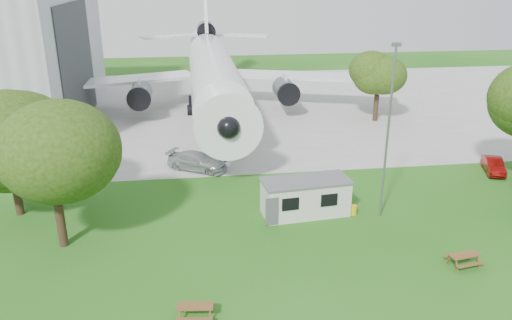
{
  "coord_description": "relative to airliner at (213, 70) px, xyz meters",
  "views": [
    {
      "loc": [
        -4.79,
        -24.18,
        16.28
      ],
      "look_at": [
        -0.47,
        8.0,
        4.0
      ],
      "focal_mm": 35.0,
      "sensor_mm": 36.0,
      "label": 1
    }
  ],
  "objects": [
    {
      "name": "ground",
      "position": [
        2.0,
        -35.86,
        -5.27
      ],
      "size": [
        160.0,
        160.0,
        0.0
      ],
      "primitive_type": "plane",
      "color": "#387724"
    },
    {
      "name": "concrete_apron",
      "position": [
        2.0,
        2.14,
        -5.25
      ],
      "size": [
        120.0,
        46.0,
        0.03
      ],
      "primitive_type": "cube",
      "color": "#B7B7B2",
      "rests_on": "ground"
    },
    {
      "name": "airliner",
      "position": [
        0.0,
        0.0,
        0.0
      ],
      "size": [
        46.36,
        47.73,
        17.69
      ],
      "color": "white",
      "rests_on": "ground"
    },
    {
      "name": "site_cabin",
      "position": [
        4.98,
        -28.62,
        -3.96
      ],
      "size": [
        6.87,
        3.33,
        2.62
      ],
      "color": "beige",
      "rests_on": "ground"
    },
    {
      "name": "picnic_west",
      "position": [
        -3.05,
        -39.23,
        -5.27
      ],
      "size": [
        1.96,
        1.7,
        0.76
      ],
      "primitive_type": null,
      "rotation": [
        0.0,
        0.0,
        -0.12
      ],
      "color": "brown",
      "rests_on": "ground"
    },
    {
      "name": "picnic_east",
      "position": [
        12.72,
        -36.53,
        -5.27
      ],
      "size": [
        2.02,
        1.77,
        0.76
      ],
      "primitive_type": null,
      "rotation": [
        0.0,
        0.0,
        0.16
      ],
      "color": "brown",
      "rests_on": "ground"
    },
    {
      "name": "lamp_mast",
      "position": [
        10.2,
        -29.66,
        0.73
      ],
      "size": [
        0.16,
        0.16,
        12.0
      ],
      "primitive_type": "cylinder",
      "color": "slate",
      "rests_on": "ground"
    },
    {
      "name": "tree_west_big",
      "position": [
        -15.28,
        -25.94,
        0.58
      ],
      "size": [
        8.8,
        8.8,
        10.25
      ],
      "color": "#382619",
      "rests_on": "ground"
    },
    {
      "name": "tree_west_small",
      "position": [
        -11.19,
        -30.94,
        1.1
      ],
      "size": [
        7.76,
        7.76,
        10.26
      ],
      "color": "#382619",
      "rests_on": "ground"
    },
    {
      "name": "tree_far_apron",
      "position": [
        18.43,
        -6.31,
        -0.0
      ],
      "size": [
        6.02,
        6.02,
        8.29
      ],
      "color": "#382619",
      "rests_on": "ground"
    },
    {
      "name": "car_ne_sedan",
      "position": [
        22.86,
        -23.09,
        -4.63
      ],
      "size": [
        2.55,
        4.09,
        1.27
      ],
      "primitive_type": "imported",
      "rotation": [
        0.0,
        0.0,
        -0.34
      ],
      "color": "maroon",
      "rests_on": "ground"
    },
    {
      "name": "car_apron_van",
      "position": [
        -2.46,
        -19.1,
        -4.49
      ],
      "size": [
        5.73,
        4.48,
        1.55
      ],
      "primitive_type": "imported",
      "rotation": [
        0.0,
        0.0,
        1.07
      ],
      "color": "#B1B3B8",
      "rests_on": "ground"
    }
  ]
}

